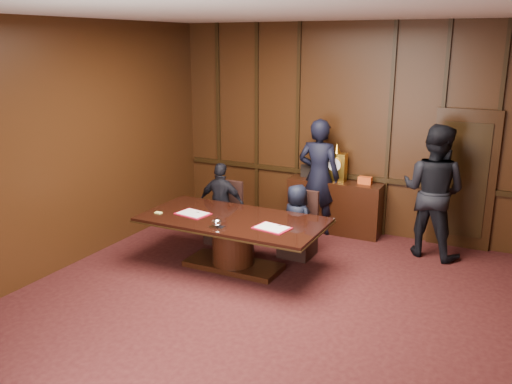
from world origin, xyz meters
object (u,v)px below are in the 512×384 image
witness_right (433,191)px  signatory_right (297,221)px  sideboard (335,204)px  witness_left (319,177)px  signatory_left (222,204)px  conference_table (233,235)px

witness_right → signatory_right: bearing=42.9°
sideboard → witness_left: witness_left is taller
signatory_left → witness_left: bearing=-140.2°
conference_table → signatory_right: bearing=50.9°
signatory_left → witness_right: witness_right is taller
conference_table → signatory_left: size_ratio=1.97×
signatory_right → witness_right: bearing=-130.9°
witness_left → sideboard: bearing=-149.7°
sideboard → signatory_right: size_ratio=1.41×
witness_right → witness_left: bearing=7.7°
witness_right → sideboard: bearing=1.4°
signatory_left → witness_left: size_ratio=0.68×
conference_table → signatory_right: signatory_right is taller
sideboard → conference_table: 2.30m
signatory_left → witness_right: size_ratio=0.66×
signatory_right → witness_left: 1.27m
signatory_right → witness_left: witness_left is taller
signatory_left → signatory_right: 1.30m
signatory_right → signatory_left: bearing=19.7°
sideboard → witness_right: size_ratio=0.79×
witness_left → conference_table: bearing=72.3°
signatory_right → witness_right: size_ratio=0.56×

